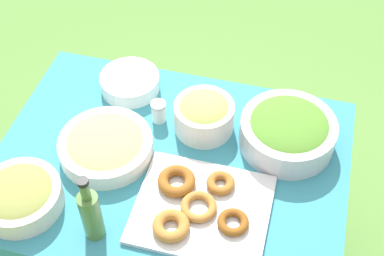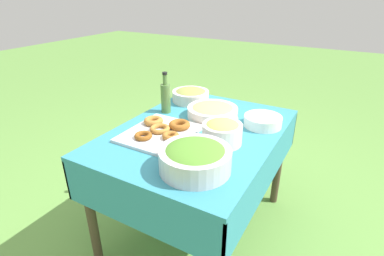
{
  "view_description": "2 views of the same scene",
  "coord_description": "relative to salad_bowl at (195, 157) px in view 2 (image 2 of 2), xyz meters",
  "views": [
    {
      "loc": [
        -0.34,
        1.01,
        2.06
      ],
      "look_at": [
        -0.06,
        -0.06,
        0.81
      ],
      "focal_mm": 50.0,
      "sensor_mm": 36.0,
      "label": 1
    },
    {
      "loc": [
        -1.31,
        -0.7,
        1.42
      ],
      "look_at": [
        -0.05,
        0.01,
        0.73
      ],
      "focal_mm": 28.0,
      "sensor_mm": 36.0,
      "label": 2
    }
  ],
  "objects": [
    {
      "name": "ground_plane",
      "position": [
        0.35,
        0.18,
        -0.76
      ],
      "size": [
        14.0,
        14.0,
        0.0
      ],
      "primitive_type": "plane",
      "color": "#609342"
    },
    {
      "name": "picnic_table",
      "position": [
        0.35,
        0.18,
        -0.16
      ],
      "size": [
        1.14,
        0.84,
        0.7
      ],
      "color": "teal",
      "rests_on": "ground_plane"
    },
    {
      "name": "salad_bowl",
      "position": [
        0.0,
        0.0,
        0.0
      ],
      "size": [
        0.31,
        0.31,
        0.12
      ],
      "color": "silver",
      "rests_on": "picnic_table"
    },
    {
      "name": "pasta_bowl",
      "position": [
        0.56,
        0.19,
        -0.02
      ],
      "size": [
        0.3,
        0.3,
        0.08
      ],
      "color": "white",
      "rests_on": "picnic_table"
    },
    {
      "name": "donut_platter",
      "position": [
        0.22,
        0.33,
        -0.04
      ],
      "size": [
        0.4,
        0.34,
        0.05
      ],
      "color": "silver",
      "rests_on": "picnic_table"
    },
    {
      "name": "plate_stack",
      "position": [
        0.58,
        -0.12,
        -0.03
      ],
      "size": [
        0.21,
        0.21,
        0.06
      ],
      "color": "white",
      "rests_on": "picnic_table"
    },
    {
      "name": "olive_oil_bottle",
      "position": [
        0.49,
        0.48,
        0.04
      ],
      "size": [
        0.06,
        0.06,
        0.26
      ],
      "color": "#4C7238",
      "rests_on": "picnic_table"
    },
    {
      "name": "fruit_bowl",
      "position": [
        0.28,
        0.0,
        0.0
      ],
      "size": [
        0.2,
        0.2,
        0.13
      ],
      "color": "white",
      "rests_on": "picnic_table"
    },
    {
      "name": "olive_bowl",
      "position": [
        0.73,
        0.44,
        -0.02
      ],
      "size": [
        0.25,
        0.25,
        0.09
      ],
      "color": "silver",
      "rests_on": "picnic_table"
    },
    {
      "name": "salt_shaker",
      "position": [
        0.44,
        0.01,
        -0.02
      ],
      "size": [
        0.05,
        0.05,
        0.08
      ],
      "color": "white",
      "rests_on": "picnic_table"
    }
  ]
}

